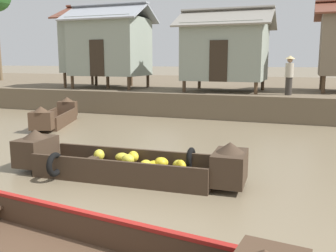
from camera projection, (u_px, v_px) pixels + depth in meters
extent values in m
plane|color=#7A6B51|center=(212.00, 131.00, 13.56)|extent=(300.00, 300.00, 0.00)
cube|color=brown|center=(256.00, 91.00, 25.08)|extent=(160.00, 20.00, 1.08)
cube|color=#3D2D21|center=(125.00, 175.00, 8.16)|extent=(3.96, 1.34, 0.12)
cube|color=#3D2D21|center=(134.00, 157.00, 8.62)|extent=(3.91, 0.26, 0.40)
cube|color=#3D2D21|center=(114.00, 170.00, 7.61)|extent=(3.91, 0.26, 0.40)
cube|color=#3D2D21|center=(230.00, 167.00, 7.42)|extent=(0.67, 1.02, 0.62)
cone|color=#3D2D21|center=(230.00, 147.00, 7.35)|extent=(0.58, 0.58, 0.20)
cube|color=#3D2D21|center=(36.00, 151.00, 8.77)|extent=(0.67, 1.02, 0.62)
cone|color=#3D2D21|center=(35.00, 134.00, 8.70)|extent=(0.58, 0.58, 0.20)
cube|color=#3D2D21|center=(91.00, 160.00, 8.36)|extent=(0.25, 1.05, 0.05)
torus|color=black|center=(191.00, 159.00, 8.34)|extent=(0.14, 0.52, 0.52)
torus|color=black|center=(55.00, 165.00, 7.88)|extent=(0.14, 0.52, 0.52)
ellipsoid|color=yellow|center=(178.00, 165.00, 8.08)|extent=(0.33, 0.33, 0.22)
ellipsoid|color=yellow|center=(161.00, 162.00, 7.86)|extent=(0.38, 0.38, 0.22)
ellipsoid|color=yellow|center=(99.00, 155.00, 8.64)|extent=(0.34, 0.34, 0.26)
ellipsoid|color=yellow|center=(128.00, 159.00, 8.08)|extent=(0.34, 0.32, 0.23)
ellipsoid|color=yellow|center=(181.00, 166.00, 7.81)|extent=(0.35, 0.36, 0.27)
ellipsoid|color=yellow|center=(79.00, 164.00, 8.06)|extent=(0.25, 0.32, 0.22)
ellipsoid|color=yellow|center=(133.00, 156.00, 8.37)|extent=(0.37, 0.37, 0.24)
ellipsoid|color=yellow|center=(146.00, 166.00, 7.72)|extent=(0.27, 0.29, 0.24)
ellipsoid|color=gold|center=(122.00, 157.00, 8.45)|extent=(0.37, 0.35, 0.19)
ellipsoid|color=yellow|center=(154.00, 165.00, 7.89)|extent=(0.31, 0.30, 0.18)
ellipsoid|color=yellow|center=(99.00, 164.00, 7.99)|extent=(0.34, 0.34, 0.22)
ellipsoid|color=yellow|center=(161.00, 162.00, 7.98)|extent=(0.36, 0.30, 0.22)
ellipsoid|color=yellow|center=(101.00, 164.00, 7.91)|extent=(0.36, 0.30, 0.22)
cube|color=#473323|center=(57.00, 221.00, 5.23)|extent=(5.35, 0.75, 0.38)
cube|color=maroon|center=(56.00, 206.00, 5.19)|extent=(5.35, 0.76, 0.05)
cube|color=#473323|center=(56.00, 123.00, 14.93)|extent=(1.89, 3.10, 0.12)
cube|color=#473323|center=(45.00, 117.00, 14.88)|extent=(1.10, 2.80, 0.39)
cube|color=#473323|center=(67.00, 117.00, 14.88)|extent=(1.10, 2.80, 0.39)
cube|color=#473323|center=(67.00, 109.00, 16.55)|extent=(0.90, 0.72, 0.63)
cone|color=#473323|center=(67.00, 99.00, 16.48)|extent=(0.71, 0.71, 0.20)
cube|color=#473323|center=(41.00, 121.00, 13.17)|extent=(0.90, 0.72, 0.63)
cone|color=#473323|center=(41.00, 109.00, 13.10)|extent=(0.71, 0.71, 0.20)
cube|color=#473323|center=(51.00, 119.00, 14.26)|extent=(0.85, 0.48, 0.05)
cylinder|color=#4C3826|center=(65.00, 80.00, 20.25)|extent=(0.16, 0.16, 0.80)
cylinder|color=#4C3826|center=(108.00, 81.00, 19.35)|extent=(0.16, 0.16, 0.80)
cylinder|color=#4C3826|center=(92.00, 78.00, 22.82)|extent=(0.16, 0.16, 0.80)
cylinder|color=#4C3826|center=(131.00, 79.00, 21.92)|extent=(0.16, 0.16, 0.80)
cube|color=gray|center=(98.00, 45.00, 20.76)|extent=(3.03, 3.18, 2.99)
cube|color=#2D2319|center=(83.00, 56.00, 19.37)|extent=(0.80, 0.04, 1.80)
cube|color=brown|center=(89.00, 11.00, 19.72)|extent=(3.73, 2.08, 0.90)
cube|color=brown|center=(105.00, 14.00, 21.19)|extent=(3.73, 2.08, 0.90)
cylinder|color=#4C3826|center=(72.00, 82.00, 19.55)|extent=(0.16, 0.16, 0.67)
cylinder|color=#4C3826|center=(129.00, 84.00, 18.43)|extent=(0.16, 0.16, 0.67)
cylinder|color=#4C3826|center=(96.00, 80.00, 21.75)|extent=(0.16, 0.16, 0.67)
cylinder|color=#4C3826|center=(148.00, 81.00, 20.63)|extent=(0.16, 0.16, 0.67)
cube|color=gray|center=(110.00, 47.00, 19.78)|extent=(3.67, 2.78, 2.96)
cube|color=#2D2319|center=(97.00, 58.00, 18.57)|extent=(0.80, 0.04, 1.80)
cube|color=#9399A0|center=(103.00, 11.00, 18.83)|extent=(4.37, 1.87, 0.98)
cube|color=#9399A0|center=(116.00, 14.00, 20.12)|extent=(4.37, 1.87, 0.98)
cylinder|color=#4C3826|center=(184.00, 87.00, 17.31)|extent=(0.16, 0.16, 0.53)
cylinder|color=#4C3826|center=(256.00, 88.00, 16.20)|extent=(0.16, 0.16, 0.53)
cylinder|color=#4C3826|center=(199.00, 83.00, 19.73)|extent=(0.16, 0.16, 0.53)
cylinder|color=#4C3826|center=(263.00, 85.00, 18.62)|extent=(0.16, 0.16, 0.53)
cube|color=gray|center=(226.00, 53.00, 17.70)|extent=(3.67, 3.02, 2.60)
cube|color=#2D2319|center=(218.00, 61.00, 16.35)|extent=(0.80, 0.04, 1.80)
cube|color=gray|center=(223.00, 17.00, 16.73)|extent=(4.37, 2.00, 0.96)
cube|color=gray|center=(230.00, 20.00, 18.13)|extent=(4.37, 2.00, 0.96)
cylinder|color=#4C3826|center=(323.00, 85.00, 16.59)|extent=(0.16, 0.16, 0.78)
cylinder|color=#4C3826|center=(321.00, 82.00, 19.07)|extent=(0.16, 0.16, 0.78)
cylinder|color=#332D28|center=(289.00, 86.00, 15.88)|extent=(0.28, 0.28, 0.75)
cylinder|color=#B7AD99|center=(289.00, 70.00, 15.76)|extent=(0.34, 0.34, 0.60)
sphere|color=#9E7556|center=(290.00, 60.00, 15.69)|extent=(0.22, 0.22, 0.22)
cone|color=tan|center=(290.00, 57.00, 15.67)|extent=(0.44, 0.44, 0.14)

